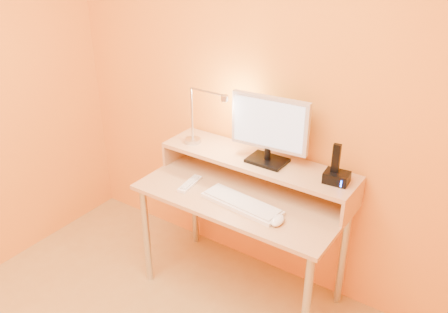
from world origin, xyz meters
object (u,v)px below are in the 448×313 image
Objects in this scene: lamp_base at (193,140)px; mouse at (278,220)px; phone_dock at (337,177)px; keyboard at (242,204)px; monitor_panel at (270,123)px; remote_control at (190,184)px.

lamp_base reaches higher than mouse.
keyboard is (-0.42, -0.26, -0.18)m from phone_dock.
phone_dock is at bearing 37.54° from keyboard.
keyboard is 0.25m from mouse.
phone_dock is at bearing 52.63° from mouse.
monitor_panel reaches higher than lamp_base.
lamp_base is at bearing 179.23° from monitor_panel.
mouse is at bearing -12.14° from remote_control.
lamp_base is 0.50× the size of remote_control.
phone_dock is 0.39m from mouse.
keyboard is 0.37m from remote_control.
phone_dock is at bearing 10.04° from remote_control.
mouse is (0.75, -0.27, -0.15)m from lamp_base.
lamp_base reaches higher than keyboard.
keyboard is at bearing -24.43° from lamp_base.
keyboard is at bearing -9.53° from remote_control.
phone_dock is 0.28× the size of keyboard.
phone_dock is (0.93, 0.03, 0.02)m from lamp_base.
phone_dock is 0.65× the size of remote_control.
keyboard is (0.51, -0.23, -0.16)m from lamp_base.
mouse is (0.24, -0.04, 0.01)m from keyboard.
mouse is at bearing -57.59° from monitor_panel.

